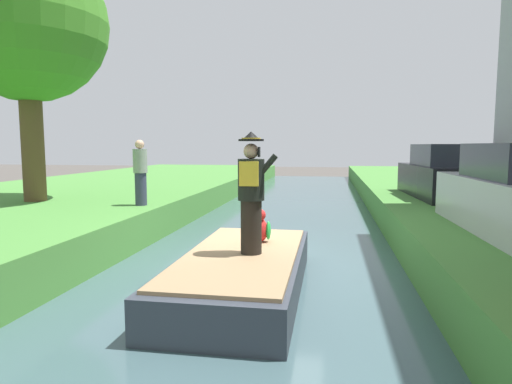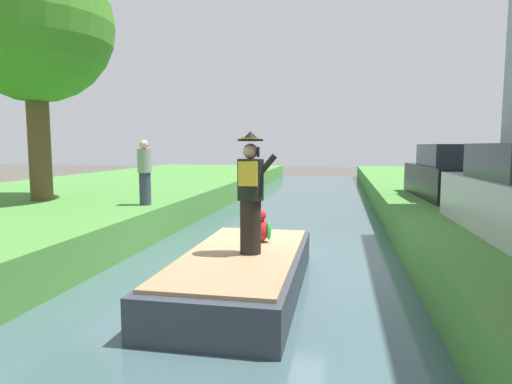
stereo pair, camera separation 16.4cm
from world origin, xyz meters
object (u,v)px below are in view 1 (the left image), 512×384
object	(u,v)px
boat	(242,272)
person_bystander	(140,172)
parrot_plush	(260,228)
person_pirate	(251,193)
parked_car_dark	(444,175)
tree_tall	(26,23)

from	to	relation	value
boat	person_bystander	distance (m)	4.99
boat	parrot_plush	size ratio (longest dim) A/B	7.38
boat	person_pirate	distance (m)	1.24
parked_car_dark	person_bystander	world-z (taller)	person_bystander
parrot_plush	person_pirate	bearing A→B (deg)	-90.47
person_pirate	parrot_plush	xyz separation A→B (m)	(0.01, 0.81, -0.68)
boat	parked_car_dark	size ratio (longest dim) A/B	1.03
parrot_plush	person_bystander	world-z (taller)	person_bystander
tree_tall	person_bystander	size ratio (longest dim) A/B	4.15
boat	tree_tall	xyz separation A→B (m)	(-6.38, 3.91, 5.05)
tree_tall	parked_car_dark	world-z (taller)	tree_tall
person_pirate	parked_car_dark	bearing A→B (deg)	63.94
boat	parrot_plush	distance (m)	0.98
person_pirate	parked_car_dark	world-z (taller)	person_pirate
boat	person_pirate	size ratio (longest dim) A/B	2.27
tree_tall	parked_car_dark	xyz separation A→B (m)	(10.89, 2.72, -3.94)
person_pirate	parrot_plush	bearing A→B (deg)	96.74
boat	parked_car_dark	bearing A→B (deg)	55.74
person_pirate	tree_tall	world-z (taller)	tree_tall
boat	parked_car_dark	world-z (taller)	parked_car_dark
tree_tall	boat	bearing A→B (deg)	-31.49
tree_tall	parrot_plush	bearing A→B (deg)	-25.49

